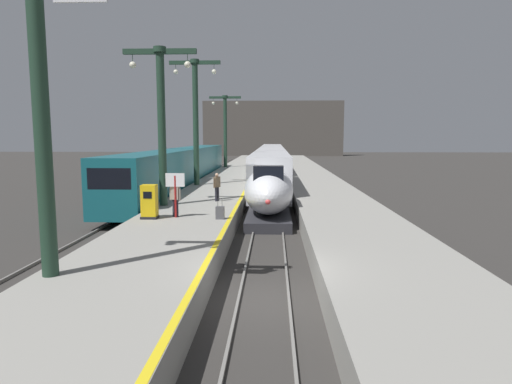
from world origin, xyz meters
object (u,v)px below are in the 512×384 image
Objects in this scene: passenger_mid_platform at (217,185)px; departure_info_board at (175,186)px; highspeed_train_main at (271,163)px; station_column_distant at (225,124)px; regional_train_adjacent at (183,167)px; station_column_far at (196,111)px; station_column_near at (40,65)px; passenger_near_edge at (175,197)px; ticket_machine_yellow at (149,203)px; station_column_mid at (161,111)px; rolling_suitcase at (220,213)px.

departure_info_board reaches higher than passenger_mid_platform.
station_column_distant is at bearing 130.24° from highspeed_train_main.
regional_train_adjacent reaches higher than passenger_mid_platform.
station_column_far reaches higher than regional_train_adjacent.
passenger_near_edge is (1.42, 9.08, -4.70)m from station_column_near.
highspeed_train_main reaches higher than ticket_machine_yellow.
regional_train_adjacent is (-8.10, -9.19, 0.17)m from highspeed_train_main.
station_column_mid is (2.20, -15.86, 4.16)m from regional_train_adjacent.
station_column_distant is (0.00, 32.02, 0.19)m from station_column_mid.
station_column_far reaches higher than passenger_near_edge.
regional_train_adjacent is at bearing 97.90° from station_column_mid.
rolling_suitcase is 0.46× the size of departure_info_board.
station_column_mid is at bearing -90.00° from station_column_far.
departure_info_board reaches higher than rolling_suitcase.
ticket_machine_yellow is at bearing -88.64° from station_column_far.
station_column_near is 23.37m from station_column_far.
passenger_mid_platform is 6.27m from ticket_machine_yellow.
highspeed_train_main is 23.53m from passenger_mid_platform.
station_column_far is at bearing -90.00° from station_column_distant.
station_column_far reaches higher than highspeed_train_main.
station_column_far is 9.99× the size of rolling_suitcase.
passenger_near_edge is 1.00× the size of passenger_mid_platform.
highspeed_train_main is 16.28m from station_column_far.
station_column_mid is at bearing 90.25° from station_column_near.
rolling_suitcase is at bearing -84.18° from station_column_distant.
station_column_distant is at bearing 90.56° from ticket_machine_yellow.
station_column_near is 15.38m from passenger_mid_platform.
station_column_distant is at bearing 90.00° from station_column_far.
station_column_near is at bearing -99.26° from departure_info_board.
station_column_near is at bearing -98.81° from highspeed_train_main.
station_column_mid is at bearing 112.23° from departure_info_board.
highspeed_train_main is at bearing 67.64° from station_column_far.
passenger_mid_platform is at bearing 76.03° from passenger_near_edge.
rolling_suitcase is 0.61× the size of ticket_machine_yellow.
passenger_near_edge is (1.47, -14.30, -4.87)m from station_column_far.
passenger_near_edge is (-4.43, -28.64, 0.08)m from highspeed_train_main.
station_column_distant is at bearing 95.82° from rolling_suitcase.
highspeed_train_main is 26.10m from station_column_mid.
station_column_distant is 30.75m from passenger_mid_platform.
departure_info_board is at bearing -98.67° from highspeed_train_main.
passenger_mid_platform is (2.80, -8.98, -4.87)m from station_column_far.
ticket_machine_yellow is at bearing -164.12° from departure_info_board.
regional_train_adjacent is 37.27× the size of rolling_suitcase.
regional_train_adjacent is 14.99m from passenger_mid_platform.
departure_info_board reaches higher than ticket_machine_yellow.
station_column_near is 5.81× the size of ticket_machine_yellow.
passenger_mid_platform is (5.00, -14.13, -0.09)m from regional_train_adjacent.
station_column_far is at bearing 95.89° from passenger_near_edge.
station_column_mid is at bearing -103.25° from highspeed_train_main.
station_column_near is 5.50× the size of passenger_near_edge.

